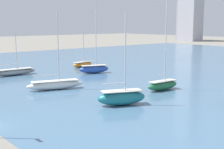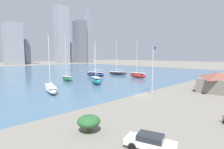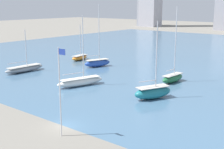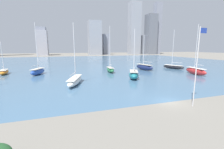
{
  "view_description": "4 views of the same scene",
  "coord_description": "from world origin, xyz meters",
  "px_view_note": "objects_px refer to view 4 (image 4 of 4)",
  "views": [
    {
      "loc": [
        35.38,
        -11.51,
        11.77
      ],
      "look_at": [
        -1.46,
        19.98,
        3.85
      ],
      "focal_mm": 50.0,
      "sensor_mm": 36.0,
      "label": 1
    },
    {
      "loc": [
        -32.44,
        -24.01,
        8.97
      ],
      "look_at": [
        -0.17,
        8.47,
        4.01
      ],
      "focal_mm": 28.0,
      "sensor_mm": 36.0,
      "label": 2
    },
    {
      "loc": [
        30.08,
        -26.6,
        16.19
      ],
      "look_at": [
        -1.36,
        11.94,
        4.88
      ],
      "focal_mm": 50.0,
      "sensor_mm": 36.0,
      "label": 3
    },
    {
      "loc": [
        -15.38,
        -18.63,
        8.38
      ],
      "look_at": [
        -5.6,
        12.35,
        2.61
      ],
      "focal_mm": 24.0,
      "sensor_mm": 36.0,
      "label": 4
    }
  ],
  "objects_px": {
    "sailboat_white": "(75,80)",
    "sailboat_navy": "(144,67)",
    "sailboat_red": "(196,71)",
    "sailboat_green": "(110,69)",
    "sailboat_blue": "(38,71)",
    "sailboat_black": "(173,67)",
    "flag_pole": "(197,65)",
    "sailboat_teal": "(134,74)",
    "sailboat_orange": "(4,72)"
  },
  "relations": [
    {
      "from": "flag_pole",
      "to": "sailboat_green",
      "type": "bearing_deg",
      "value": 94.42
    },
    {
      "from": "sailboat_red",
      "to": "sailboat_navy",
      "type": "bearing_deg",
      "value": 135.18
    },
    {
      "from": "sailboat_white",
      "to": "sailboat_navy",
      "type": "distance_m",
      "value": 31.34
    },
    {
      "from": "sailboat_red",
      "to": "sailboat_orange",
      "type": "distance_m",
      "value": 61.78
    },
    {
      "from": "flag_pole",
      "to": "sailboat_red",
      "type": "bearing_deg",
      "value": 43.13
    },
    {
      "from": "sailboat_white",
      "to": "sailboat_navy",
      "type": "height_order",
      "value": "sailboat_white"
    },
    {
      "from": "sailboat_blue",
      "to": "sailboat_green",
      "type": "relative_size",
      "value": 1.02
    },
    {
      "from": "flag_pole",
      "to": "sailboat_black",
      "type": "distance_m",
      "value": 42.79
    },
    {
      "from": "sailboat_white",
      "to": "sailboat_blue",
      "type": "height_order",
      "value": "sailboat_blue"
    },
    {
      "from": "sailboat_red",
      "to": "sailboat_black",
      "type": "bearing_deg",
      "value": 86.41
    },
    {
      "from": "sailboat_navy",
      "to": "sailboat_orange",
      "type": "xyz_separation_m",
      "value": [
        -48.13,
        5.16,
        -0.34
      ]
    },
    {
      "from": "flag_pole",
      "to": "sailboat_teal",
      "type": "relative_size",
      "value": 0.84
    },
    {
      "from": "sailboat_navy",
      "to": "sailboat_teal",
      "type": "distance_m",
      "value": 17.83
    },
    {
      "from": "sailboat_black",
      "to": "sailboat_orange",
      "type": "bearing_deg",
      "value": 151.41
    },
    {
      "from": "sailboat_black",
      "to": "flag_pole",
      "type": "bearing_deg",
      "value": -149.46
    },
    {
      "from": "sailboat_white",
      "to": "sailboat_red",
      "type": "distance_m",
      "value": 37.83
    },
    {
      "from": "sailboat_white",
      "to": "flag_pole",
      "type": "bearing_deg",
      "value": -33.4
    },
    {
      "from": "flag_pole",
      "to": "sailboat_black",
      "type": "height_order",
      "value": "sailboat_black"
    },
    {
      "from": "sailboat_white",
      "to": "sailboat_red",
      "type": "bearing_deg",
      "value": 19.96
    },
    {
      "from": "sailboat_white",
      "to": "sailboat_orange",
      "type": "relative_size",
      "value": 1.35
    },
    {
      "from": "sailboat_white",
      "to": "sailboat_teal",
      "type": "relative_size",
      "value": 1.05
    },
    {
      "from": "sailboat_white",
      "to": "sailboat_green",
      "type": "height_order",
      "value": "sailboat_green"
    },
    {
      "from": "sailboat_white",
      "to": "sailboat_black",
      "type": "xyz_separation_m",
      "value": [
        40.47,
        15.46,
        -0.06
      ]
    },
    {
      "from": "flag_pole",
      "to": "sailboat_blue",
      "type": "xyz_separation_m",
      "value": [
        -25.97,
        35.72,
        -4.98
      ]
    },
    {
      "from": "sailboat_red",
      "to": "sailboat_green",
      "type": "relative_size",
      "value": 0.99
    },
    {
      "from": "sailboat_white",
      "to": "sailboat_blue",
      "type": "xyz_separation_m",
      "value": [
        -10.39,
        16.78,
        0.19
      ]
    },
    {
      "from": "sailboat_blue",
      "to": "sailboat_black",
      "type": "xyz_separation_m",
      "value": [
        50.86,
        -1.32,
        -0.25
      ]
    },
    {
      "from": "sailboat_teal",
      "to": "sailboat_orange",
      "type": "xyz_separation_m",
      "value": [
        -36.97,
        19.06,
        -0.35
      ]
    },
    {
      "from": "sailboat_orange",
      "to": "sailboat_white",
      "type": "bearing_deg",
      "value": -52.66
    },
    {
      "from": "sailboat_white",
      "to": "sailboat_navy",
      "type": "xyz_separation_m",
      "value": [
        27.12,
        15.7,
        0.25
      ]
    },
    {
      "from": "sailboat_navy",
      "to": "sailboat_black",
      "type": "relative_size",
      "value": 0.86
    },
    {
      "from": "sailboat_white",
      "to": "sailboat_orange",
      "type": "distance_m",
      "value": 29.6
    },
    {
      "from": "sailboat_orange",
      "to": "sailboat_green",
      "type": "distance_m",
      "value": 34.62
    },
    {
      "from": "sailboat_red",
      "to": "sailboat_white",
      "type": "bearing_deg",
      "value": -169.61
    },
    {
      "from": "sailboat_red",
      "to": "sailboat_teal",
      "type": "bearing_deg",
      "value": -172.26
    },
    {
      "from": "flag_pole",
      "to": "sailboat_green",
      "type": "relative_size",
      "value": 0.71
    },
    {
      "from": "sailboat_white",
      "to": "sailboat_teal",
      "type": "distance_m",
      "value": 16.07
    },
    {
      "from": "sailboat_navy",
      "to": "sailboat_teal",
      "type": "height_order",
      "value": "sailboat_teal"
    },
    {
      "from": "sailboat_white",
      "to": "sailboat_navy",
      "type": "relative_size",
      "value": 1.05
    },
    {
      "from": "sailboat_orange",
      "to": "sailboat_green",
      "type": "xyz_separation_m",
      "value": [
        34.01,
        -6.45,
        0.2
      ]
    },
    {
      "from": "sailboat_blue",
      "to": "sailboat_green",
      "type": "xyz_separation_m",
      "value": [
        23.4,
        -2.37,
        -0.09
      ]
    },
    {
      "from": "sailboat_blue",
      "to": "sailboat_green",
      "type": "height_order",
      "value": "sailboat_blue"
    },
    {
      "from": "sailboat_green",
      "to": "sailboat_navy",
      "type": "bearing_deg",
      "value": 9.37
    },
    {
      "from": "sailboat_blue",
      "to": "sailboat_black",
      "type": "distance_m",
      "value": 50.88
    },
    {
      "from": "flag_pole",
      "to": "sailboat_teal",
      "type": "height_order",
      "value": "sailboat_teal"
    },
    {
      "from": "sailboat_black",
      "to": "sailboat_green",
      "type": "bearing_deg",
      "value": 158.62
    },
    {
      "from": "sailboat_navy",
      "to": "sailboat_green",
      "type": "xyz_separation_m",
      "value": [
        -14.12,
        -1.29,
        -0.14
      ]
    },
    {
      "from": "flag_pole",
      "to": "sailboat_green",
      "type": "distance_m",
      "value": 33.84
    },
    {
      "from": "sailboat_red",
      "to": "sailboat_black",
      "type": "relative_size",
      "value": 1.01
    },
    {
      "from": "sailboat_navy",
      "to": "sailboat_blue",
      "type": "relative_size",
      "value": 0.82
    }
  ]
}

